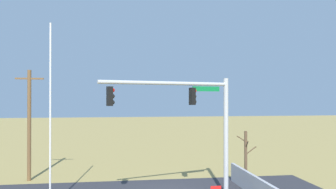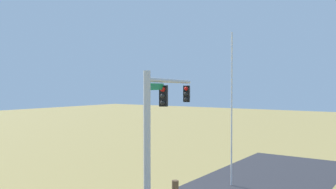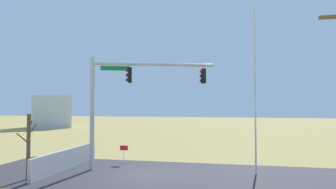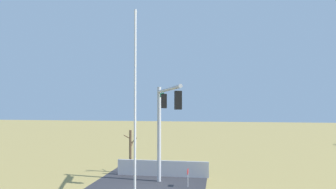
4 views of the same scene
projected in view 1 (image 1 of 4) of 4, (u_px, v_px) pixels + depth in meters
name	position (u px, v px, depth m)	size (l,w,h in m)	color
retaining_fence	(252.00, 185.00, 20.35)	(0.20, 7.20, 1.22)	#A8A8AD
signal_mast	(196.00, 114.00, 19.18)	(7.40, 2.69, 6.89)	#B2B5BA
flagpole	(50.00, 116.00, 17.92)	(0.10, 0.10, 9.67)	silver
utility_pole	(29.00, 123.00, 23.87)	(1.90, 0.26, 7.68)	brown
bare_tree	(246.00, 156.00, 23.21)	(1.27, 1.02, 3.50)	brown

